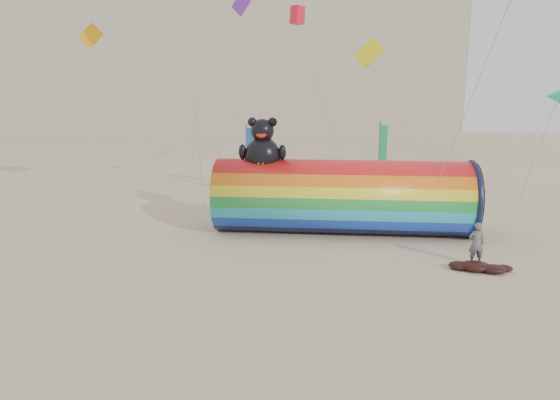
# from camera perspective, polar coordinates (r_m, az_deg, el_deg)

# --- Properties ---
(ground) EXTENTS (160.00, 160.00, 0.00)m
(ground) POSITION_cam_1_polar(r_m,az_deg,el_deg) (22.66, -1.64, -6.71)
(ground) COLOR #CCB58C
(ground) RESTS_ON ground
(hotel_building) EXTENTS (60.40, 15.40, 20.60)m
(hotel_building) POSITION_cam_1_polar(r_m,az_deg,el_deg) (68.89, -6.96, 14.49)
(hotel_building) COLOR #B7AD99
(hotel_building) RESTS_ON ground
(windsock_assembly) EXTENTS (13.42, 4.09, 6.18)m
(windsock_assembly) POSITION_cam_1_polar(r_m,az_deg,el_deg) (26.55, 7.08, 0.59)
(windsock_assembly) COLOR red
(windsock_assembly) RESTS_ON ground
(kite_handler) EXTENTS (0.73, 0.52, 1.89)m
(kite_handler) POSITION_cam_1_polar(r_m,az_deg,el_deg) (23.21, 21.53, -4.67)
(kite_handler) COLOR #595B61
(kite_handler) RESTS_ON ground
(fabric_bundle) EXTENTS (2.62, 1.35, 0.41)m
(fabric_bundle) POSITION_cam_1_polar(r_m,az_deg,el_deg) (22.73, 21.86, -7.09)
(fabric_bundle) COLOR #340E09
(fabric_bundle) RESTS_ON ground
(festival_banners) EXTENTS (10.52, 4.34, 5.20)m
(festival_banners) POSITION_cam_1_polar(r_m,az_deg,el_deg) (37.56, 2.50, 4.93)
(festival_banners) COLOR #59595E
(festival_banners) RESTS_ON ground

